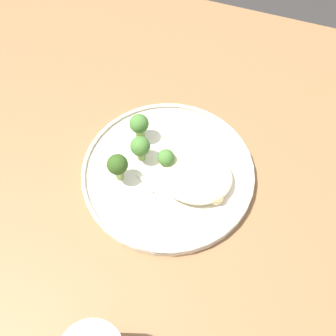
% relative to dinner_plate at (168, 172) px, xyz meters
% --- Properties ---
extents(ground, '(6.00, 6.00, 0.00)m').
position_rel_dinner_plate_xyz_m(ground, '(0.03, -0.02, -0.75)').
color(ground, '#2D2B28').
extents(wooden_dining_table, '(1.40, 1.00, 0.74)m').
position_rel_dinner_plate_xyz_m(wooden_dining_table, '(0.03, -0.02, -0.09)').
color(wooden_dining_table, brown).
rests_on(wooden_dining_table, ground).
extents(dinner_plate, '(0.29, 0.29, 0.02)m').
position_rel_dinner_plate_xyz_m(dinner_plate, '(0.00, 0.00, 0.00)').
color(dinner_plate, beige).
rests_on(dinner_plate, wooden_dining_table).
extents(noodle_bed, '(0.12, 0.11, 0.03)m').
position_rel_dinner_plate_xyz_m(noodle_bed, '(0.05, 0.00, 0.02)').
color(noodle_bed, beige).
rests_on(noodle_bed, dinner_plate).
extents(seared_scallop_front_small, '(0.03, 0.03, 0.01)m').
position_rel_dinner_plate_xyz_m(seared_scallop_front_small, '(0.04, 0.00, 0.01)').
color(seared_scallop_front_small, beige).
rests_on(seared_scallop_front_small, dinner_plate).
extents(seared_scallop_right_edge, '(0.02, 0.02, 0.02)m').
position_rel_dinner_plate_xyz_m(seared_scallop_right_edge, '(0.04, -0.04, 0.01)').
color(seared_scallop_right_edge, '#E5C689').
rests_on(seared_scallop_right_edge, dinner_plate).
extents(seared_scallop_left_edge, '(0.03, 0.03, 0.01)m').
position_rel_dinner_plate_xyz_m(seared_scallop_left_edge, '(0.09, -0.03, 0.01)').
color(seared_scallop_left_edge, '#E5C689').
rests_on(seared_scallop_left_edge, dinner_plate).
extents(seared_scallop_rear_pale, '(0.03, 0.03, 0.01)m').
position_rel_dinner_plate_xyz_m(seared_scallop_rear_pale, '(0.01, 0.00, 0.01)').
color(seared_scallop_rear_pale, beige).
rests_on(seared_scallop_rear_pale, dinner_plate).
extents(broccoli_floret_split_head, '(0.03, 0.03, 0.05)m').
position_rel_dinner_plate_xyz_m(broccoli_floret_split_head, '(-0.07, 0.05, 0.04)').
color(broccoli_floret_split_head, '#7A994C').
rests_on(broccoli_floret_split_head, dinner_plate).
extents(broccoli_floret_center_pile, '(0.03, 0.03, 0.05)m').
position_rel_dinner_plate_xyz_m(broccoli_floret_center_pile, '(-0.01, 0.01, 0.03)').
color(broccoli_floret_center_pile, '#89A356').
rests_on(broccoli_floret_center_pile, dinner_plate).
extents(broccoli_floret_right_tilted, '(0.03, 0.03, 0.05)m').
position_rel_dinner_plate_xyz_m(broccoli_floret_right_tilted, '(-0.05, 0.01, 0.03)').
color(broccoli_floret_right_tilted, '#7A994C').
rests_on(broccoli_floret_right_tilted, dinner_plate).
extents(broccoli_floret_left_leaning, '(0.03, 0.03, 0.06)m').
position_rel_dinner_plate_xyz_m(broccoli_floret_left_leaning, '(-0.07, -0.04, 0.04)').
color(broccoli_floret_left_leaning, '#89A356').
rests_on(broccoli_floret_left_leaning, dinner_plate).
extents(onion_sliver_pale_crescent, '(0.04, 0.03, 0.00)m').
position_rel_dinner_plate_xyz_m(onion_sliver_pale_crescent, '(-0.03, -0.04, 0.01)').
color(onion_sliver_pale_crescent, silver).
rests_on(onion_sliver_pale_crescent, dinner_plate).
extents(onion_sliver_curled_piece, '(0.06, 0.01, 0.00)m').
position_rel_dinner_plate_xyz_m(onion_sliver_curled_piece, '(-0.10, -0.03, 0.01)').
color(onion_sliver_curled_piece, silver).
rests_on(onion_sliver_curled_piece, dinner_plate).
extents(onion_sliver_long_sliver, '(0.05, 0.04, 0.00)m').
position_rel_dinner_plate_xyz_m(onion_sliver_long_sliver, '(-0.01, 0.05, 0.01)').
color(onion_sliver_long_sliver, silver).
rests_on(onion_sliver_long_sliver, dinner_plate).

